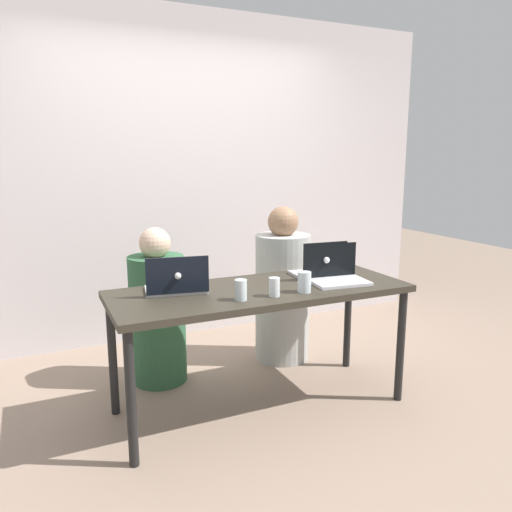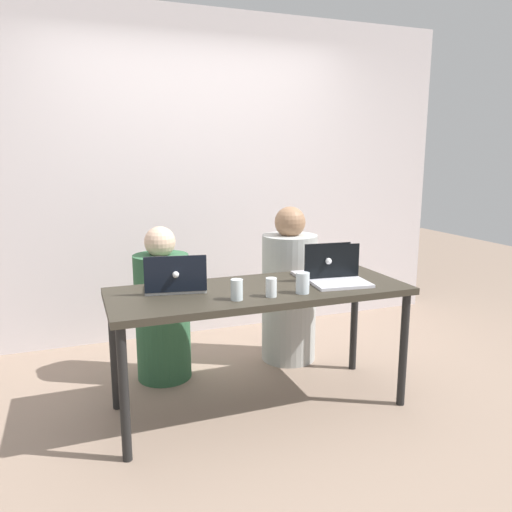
# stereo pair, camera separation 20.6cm
# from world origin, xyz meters

# --- Properties ---
(ground_plane) EXTENTS (12.00, 12.00, 0.00)m
(ground_plane) POSITION_xyz_m (0.00, 0.00, 0.00)
(ground_plane) COLOR gray
(back_wall) EXTENTS (4.58, 0.10, 2.68)m
(back_wall) POSITION_xyz_m (0.00, 1.50, 1.34)
(back_wall) COLOR silver
(back_wall) RESTS_ON ground
(desk) EXTENTS (1.76, 0.67, 0.76)m
(desk) POSITION_xyz_m (0.00, 0.00, 0.69)
(desk) COLOR #332E24
(desk) RESTS_ON ground
(person_on_left) EXTENTS (0.37, 0.37, 1.06)m
(person_on_left) POSITION_xyz_m (-0.47, 0.63, 0.47)
(person_on_left) COLOR #30603D
(person_on_left) RESTS_ON ground
(person_on_right) EXTENTS (0.46, 0.46, 1.16)m
(person_on_right) POSITION_xyz_m (0.47, 0.63, 0.52)
(person_on_right) COLOR #B0B2AD
(person_on_right) RESTS_ON ground
(laptop_back_right) EXTENTS (0.32, 0.29, 0.24)m
(laptop_back_right) POSITION_xyz_m (0.46, 0.10, 0.81)
(laptop_back_right) COLOR #B4B1B7
(laptop_back_right) RESTS_ON desk
(laptop_front_right) EXTENTS (0.36, 0.28, 0.23)m
(laptop_front_right) POSITION_xyz_m (0.49, -0.06, 0.81)
(laptop_front_right) COLOR silver
(laptop_front_right) RESTS_ON desk
(laptop_back_left) EXTENTS (0.38, 0.29, 0.22)m
(laptop_back_left) POSITION_xyz_m (-0.48, 0.10, 0.81)
(laptop_back_left) COLOR silver
(laptop_back_left) RESTS_ON desk
(water_glass_left) EXTENTS (0.07, 0.07, 0.11)m
(water_glass_left) POSITION_xyz_m (-0.20, -0.19, 0.81)
(water_glass_left) COLOR silver
(water_glass_left) RESTS_ON desk
(water_glass_center) EXTENTS (0.06, 0.06, 0.11)m
(water_glass_center) POSITION_xyz_m (-0.01, -0.19, 0.80)
(water_glass_center) COLOR white
(water_glass_center) RESTS_ON desk
(water_glass_right) EXTENTS (0.08, 0.08, 0.12)m
(water_glass_right) POSITION_xyz_m (0.19, -0.19, 0.81)
(water_glass_right) COLOR silver
(water_glass_right) RESTS_ON desk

